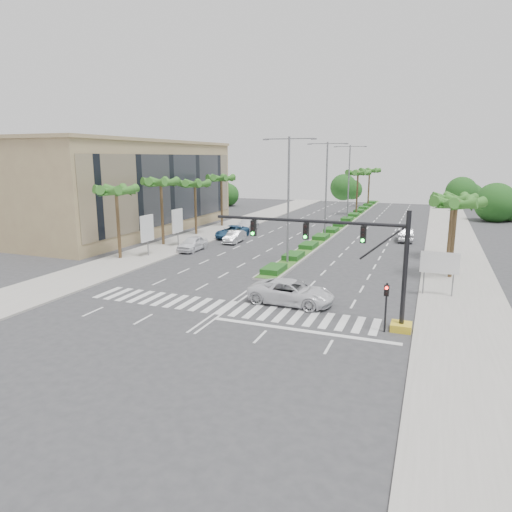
% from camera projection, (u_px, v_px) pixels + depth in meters
% --- Properties ---
extents(ground, '(160.00, 160.00, 0.00)m').
position_uv_depth(ground, '(226.00, 308.00, 31.35)').
color(ground, '#333335').
rests_on(ground, ground).
extents(footpath_right, '(6.00, 120.00, 0.15)m').
position_uv_depth(footpath_right, '(456.00, 263.00, 44.16)').
color(footpath_right, gray).
rests_on(footpath_right, ground).
extents(footpath_left, '(6.00, 120.00, 0.15)m').
position_uv_depth(footpath_left, '(182.00, 243.00, 54.94)').
color(footpath_left, gray).
rests_on(footpath_left, ground).
extents(median, '(2.20, 75.00, 0.20)m').
position_uv_depth(median, '(346.00, 222.00, 72.31)').
color(median, gray).
rests_on(median, ground).
extents(median_grass, '(1.80, 75.00, 0.04)m').
position_uv_depth(median_grass, '(346.00, 221.00, 72.29)').
color(median_grass, '#33531C').
rests_on(median_grass, median).
extents(building, '(12.00, 36.00, 12.00)m').
position_uv_depth(building, '(134.00, 188.00, 62.98)').
color(building, tan).
rests_on(building, ground).
extents(signal_gantry, '(12.60, 1.20, 7.20)m').
position_uv_depth(signal_gantry, '(366.00, 271.00, 27.33)').
color(signal_gantry, gold).
rests_on(signal_gantry, ground).
extents(pedestrian_signal, '(0.28, 0.36, 3.00)m').
position_uv_depth(pedestrian_signal, '(386.00, 299.00, 26.55)').
color(pedestrian_signal, black).
rests_on(pedestrian_signal, ground).
extents(direction_sign, '(2.70, 0.11, 3.40)m').
position_uv_depth(direction_sign, '(440.00, 265.00, 33.32)').
color(direction_sign, slate).
rests_on(direction_sign, ground).
extents(billboard_near, '(0.18, 2.10, 4.35)m').
position_uv_depth(billboard_near, '(147.00, 229.00, 46.79)').
color(billboard_near, slate).
rests_on(billboard_near, ground).
extents(billboard_far, '(0.18, 2.10, 4.35)m').
position_uv_depth(billboard_far, '(177.00, 221.00, 52.26)').
color(billboard_far, slate).
rests_on(billboard_far, ground).
extents(palm_left_near, '(4.57, 4.68, 7.55)m').
position_uv_depth(palm_left_near, '(116.00, 193.00, 44.89)').
color(palm_left_near, brown).
rests_on(palm_left_near, ground).
extents(palm_left_mid, '(4.57, 4.68, 7.95)m').
position_uv_depth(palm_left_mid, '(161.00, 185.00, 52.09)').
color(palm_left_mid, brown).
rests_on(palm_left_mid, ground).
extents(palm_left_far, '(4.57, 4.68, 7.35)m').
position_uv_depth(palm_left_far, '(195.00, 186.00, 59.50)').
color(palm_left_far, brown).
rests_on(palm_left_far, ground).
extents(palm_left_end, '(4.57, 4.68, 7.75)m').
position_uv_depth(palm_left_end, '(221.00, 180.00, 66.71)').
color(palm_left_end, brown).
rests_on(palm_left_end, ground).
extents(palm_right_near, '(4.57, 4.68, 7.05)m').
position_uv_depth(palm_right_near, '(456.00, 206.00, 37.65)').
color(palm_right_near, brown).
rests_on(palm_right_near, ground).
extents(palm_right_far, '(4.57, 4.68, 6.75)m').
position_uv_depth(palm_right_far, '(453.00, 201.00, 45.00)').
color(palm_right_far, brown).
rests_on(palm_right_far, ground).
extents(palm_median_a, '(4.57, 4.68, 8.05)m').
position_uv_depth(palm_median_a, '(358.00, 175.00, 79.92)').
color(palm_median_a, brown).
rests_on(palm_median_a, ground).
extents(palm_median_b, '(4.57, 4.68, 8.05)m').
position_uv_depth(palm_median_b, '(370.00, 172.00, 93.59)').
color(palm_median_b, brown).
rests_on(palm_median_b, ground).
extents(streetlight_near, '(5.10, 0.25, 12.00)m').
position_uv_depth(streetlight_near, '(288.00, 194.00, 42.66)').
color(streetlight_near, slate).
rests_on(streetlight_near, ground).
extents(streetlight_mid, '(5.10, 0.25, 12.00)m').
position_uv_depth(streetlight_mid, '(326.00, 184.00, 57.23)').
color(streetlight_mid, slate).
rests_on(streetlight_mid, ground).
extents(streetlight_far, '(5.10, 0.25, 12.00)m').
position_uv_depth(streetlight_far, '(349.00, 179.00, 71.80)').
color(streetlight_far, slate).
rests_on(streetlight_far, ground).
extents(car_parked_a, '(1.90, 4.68, 1.59)m').
position_uv_depth(car_parked_a, '(192.00, 244.00, 50.43)').
color(car_parked_a, white).
rests_on(car_parked_a, ground).
extents(car_parked_b, '(1.73, 4.47, 1.45)m').
position_uv_depth(car_parked_b, '(235.00, 237.00, 55.22)').
color(car_parked_b, '#B5B6BA').
rests_on(car_parked_b, ground).
extents(car_parked_c, '(3.07, 5.81, 1.56)m').
position_uv_depth(car_parked_c, '(232.00, 232.00, 58.55)').
color(car_parked_c, '#2A5480').
rests_on(car_parked_c, ground).
extents(car_parked_d, '(2.28, 5.46, 1.57)m').
position_uv_depth(car_parked_d, '(247.00, 224.00, 64.84)').
color(car_parked_d, white).
rests_on(car_parked_d, ground).
extents(car_crossing, '(6.18, 3.09, 1.68)m').
position_uv_depth(car_crossing, '(291.00, 292.00, 32.09)').
color(car_crossing, silver).
rests_on(car_crossing, ground).
extents(car_right, '(2.20, 5.03, 1.61)m').
position_uv_depth(car_right, '(405.00, 235.00, 56.23)').
color(car_right, '#B9B9BE').
rests_on(car_right, ground).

